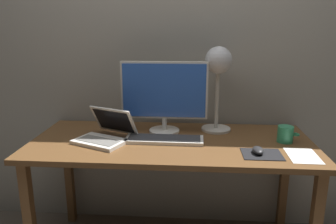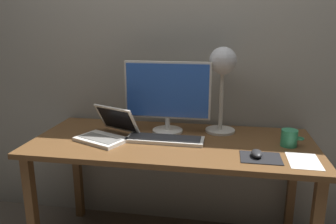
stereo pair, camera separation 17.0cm
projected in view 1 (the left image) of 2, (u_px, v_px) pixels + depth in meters
back_wall at (176, 38)px, 2.14m from camera, size 4.80×0.06×2.60m
desk at (171, 153)px, 1.91m from camera, size 1.60×0.70×0.74m
monitor at (164, 94)px, 1.98m from camera, size 0.52×0.19×0.43m
keyboard_main at (164, 139)px, 1.87m from camera, size 0.44×0.15×0.03m
laptop at (107, 131)px, 1.88m from camera, size 0.36×0.36×0.18m
desk_lamp at (218, 69)px, 1.98m from camera, size 0.18×0.18×0.52m
mousepad at (262, 154)px, 1.68m from camera, size 0.20×0.16×0.00m
mouse at (258, 150)px, 1.69m from camera, size 0.06×0.10×0.03m
coffee_mug at (286, 134)px, 1.85m from camera, size 0.12×0.09×0.09m
paper_sheet_near_mouse at (303, 156)px, 1.67m from camera, size 0.15×0.21×0.00m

